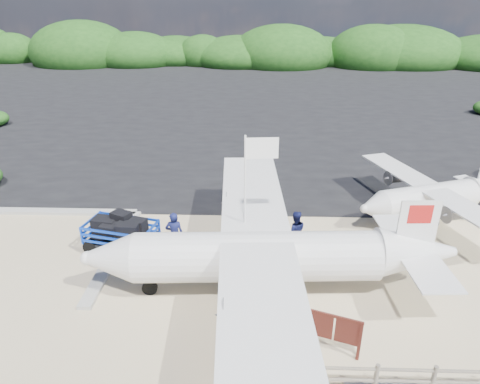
{
  "coord_description": "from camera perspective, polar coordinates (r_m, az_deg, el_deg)",
  "views": [
    {
      "loc": [
        1.17,
        -13.29,
        9.75
      ],
      "look_at": [
        0.62,
        3.74,
        1.86
      ],
      "focal_mm": 32.0,
      "sensor_mm": 36.0,
      "label": 1
    }
  ],
  "objects": [
    {
      "name": "crew_a",
      "position": [
        17.48,
        -8.72,
        -5.6
      ],
      "size": [
        0.76,
        0.54,
        1.95
      ],
      "primitive_type": "imported",
      "rotation": [
        0.0,
        0.0,
        3.25
      ],
      "color": "#14194C",
      "rests_on": "ground"
    },
    {
      "name": "crew_b",
      "position": [
        17.66,
        7.33,
        -5.32
      ],
      "size": [
        0.97,
        0.78,
        1.87
      ],
      "primitive_type": "imported",
      "rotation": [
        0.0,
        0.0,
        3.23
      ],
      "color": "#14194C",
      "rests_on": "ground"
    },
    {
      "name": "flagpole",
      "position": [
        16.6,
        0.61,
        -11.12
      ],
      "size": [
        1.16,
        0.58,
        5.58
      ],
      "primitive_type": null,
      "rotation": [
        0.0,
        0.0,
        0.1
      ],
      "color": "white",
      "rests_on": "ground"
    },
    {
      "name": "ground",
      "position": [
        16.52,
        -2.62,
        -11.33
      ],
      "size": [
        160.0,
        160.0,
        0.0
      ],
      "primitive_type": "plane",
      "color": "beige"
    },
    {
      "name": "aircraft_small",
      "position": [
        45.69,
        -11.76,
        12.03
      ],
      "size": [
        9.66,
        9.66,
        2.74
      ],
      "primitive_type": null,
      "rotation": [
        0.0,
        0.0,
        3.47
      ],
      "color": "#B2B2B2",
      "rests_on": "ground"
    },
    {
      "name": "vegetation_band",
      "position": [
        68.99,
        0.91,
        16.73
      ],
      "size": [
        124.0,
        8.0,
        4.4
      ],
      "primitive_type": null,
      "color": "#B2B2B2",
      "rests_on": "ground"
    },
    {
      "name": "aircraft_large",
      "position": [
        44.49,
        24.65,
        9.97
      ],
      "size": [
        16.15,
        16.15,
        4.62
      ],
      "primitive_type": null,
      "rotation": [
        0.0,
        0.0,
        3.19
      ],
      "color": "#B2B2B2",
      "rests_on": "ground"
    },
    {
      "name": "baggage_cart",
      "position": [
        18.73,
        -15.26,
        -7.51
      ],
      "size": [
        3.4,
        2.42,
        1.54
      ],
      "primitive_type": null,
      "rotation": [
        0.0,
        0.0,
        -0.23
      ],
      "color": "blue",
      "rests_on": "ground"
    },
    {
      "name": "asphalt_apron",
      "position": [
        44.39,
        0.31,
        12.17
      ],
      "size": [
        90.0,
        50.0,
        0.04
      ],
      "primitive_type": null,
      "color": "#B2B2B2",
      "rests_on": "ground"
    },
    {
      "name": "signboard",
      "position": [
        13.97,
        12.06,
        -20.11
      ],
      "size": [
        1.68,
        0.73,
        1.42
      ],
      "primitive_type": null,
      "rotation": [
        0.0,
        0.0,
        -0.34
      ],
      "color": "#501E17",
      "rests_on": "ground"
    },
    {
      "name": "lagoon",
      "position": [
        20.43,
        -28.54,
        -7.01
      ],
      "size": [
        9.0,
        7.0,
        0.4
      ],
      "primitive_type": null,
      "color": "#B2B2B2",
      "rests_on": "ground"
    }
  ]
}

